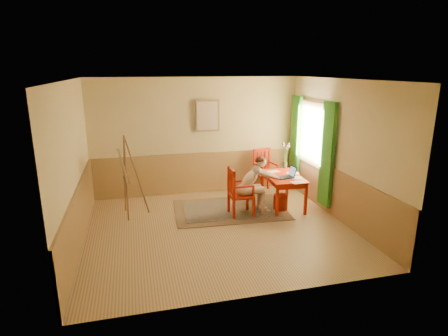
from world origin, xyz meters
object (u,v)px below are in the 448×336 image
object	(u,v)px
figure	(253,183)
laptop	(287,175)
table	(283,179)
chair_back	(265,171)
easel	(124,169)
chair_left	(239,192)

from	to	relation	value
figure	laptop	xyz separation A→B (m)	(0.79, 0.08, 0.08)
table	figure	bearing A→B (deg)	-162.25
table	laptop	bearing A→B (deg)	-82.82
chair_back	easel	xyz separation A→B (m)	(-3.32, -0.76, 0.48)
chair_back	easel	size ratio (longest dim) A/B	0.63
chair_back	table	bearing A→B (deg)	-88.27
chair_left	laptop	distance (m)	1.15
chair_left	easel	distance (m)	2.38
table	chair_back	distance (m)	1.07
easel	figure	bearing A→B (deg)	-12.07
figure	easel	xyz separation A→B (m)	(-2.58, 0.55, 0.33)
chair_left	figure	distance (m)	0.37
chair_back	figure	world-z (taller)	figure
chair_back	figure	bearing A→B (deg)	-119.42
chair_left	figure	world-z (taller)	figure
chair_left	chair_back	world-z (taller)	chair_back
figure	easel	distance (m)	2.66
chair_left	easel	world-z (taller)	easel
table	laptop	xyz separation A→B (m)	(0.02, -0.16, 0.14)
figure	easel	world-z (taller)	easel
table	figure	xyz separation A→B (m)	(-0.77, -0.25, 0.06)
laptop	chair_left	bearing A→B (deg)	-175.06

